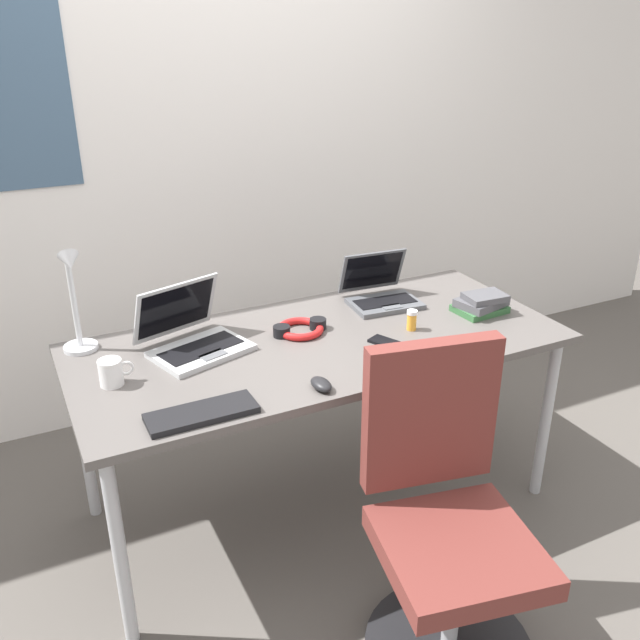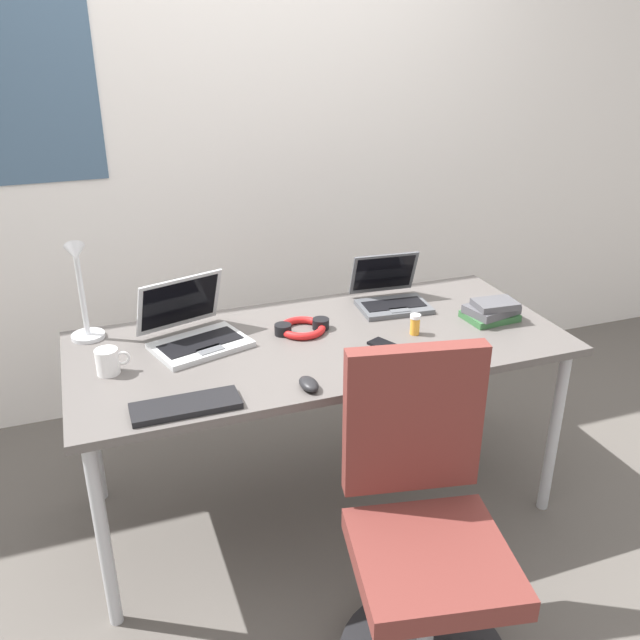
{
  "view_description": "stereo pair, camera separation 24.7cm",
  "coord_description": "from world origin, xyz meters",
  "px_view_note": "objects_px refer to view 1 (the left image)",
  "views": [
    {
      "loc": [
        -1.0,
        -2.03,
        1.83
      ],
      "look_at": [
        0.0,
        0.0,
        0.82
      ],
      "focal_mm": 38.33,
      "sensor_mm": 36.0,
      "label": 1
    },
    {
      "loc": [
        -0.77,
        -2.12,
        1.83
      ],
      "look_at": [
        0.0,
        0.0,
        0.82
      ],
      "focal_mm": 38.33,
      "sensor_mm": 36.0,
      "label": 2
    }
  ],
  "objects_px": {
    "desk_lamp": "(75,301)",
    "office_chair": "(446,537)",
    "cell_phone": "(388,343)",
    "pill_bottle": "(412,320)",
    "computer_mouse": "(321,384)",
    "laptop_by_keyboard": "(381,293)",
    "headphones": "(300,329)",
    "external_keyboard": "(202,413)",
    "laptop_near_lamp": "(193,337)",
    "book_stack": "(481,303)",
    "coffee_mug": "(112,373)"
  },
  "relations": [
    {
      "from": "desk_lamp",
      "to": "office_chair",
      "type": "bearing_deg",
      "value": -50.45
    },
    {
      "from": "cell_phone",
      "to": "pill_bottle",
      "type": "xyz_separation_m",
      "value": [
        0.15,
        0.07,
        0.04
      ]
    },
    {
      "from": "computer_mouse",
      "to": "pill_bottle",
      "type": "xyz_separation_m",
      "value": [
        0.51,
        0.25,
        0.02
      ]
    },
    {
      "from": "laptop_by_keyboard",
      "to": "headphones",
      "type": "bearing_deg",
      "value": -164.7
    },
    {
      "from": "external_keyboard",
      "to": "cell_phone",
      "type": "relative_size",
      "value": 2.43
    },
    {
      "from": "laptop_by_keyboard",
      "to": "external_keyboard",
      "type": "distance_m",
      "value": 1.07
    },
    {
      "from": "cell_phone",
      "to": "desk_lamp",
      "type": "bearing_deg",
      "value": 132.75
    },
    {
      "from": "laptop_near_lamp",
      "to": "book_stack",
      "type": "distance_m",
      "value": 1.14
    },
    {
      "from": "computer_mouse",
      "to": "external_keyboard",
      "type": "bearing_deg",
      "value": 173.81
    },
    {
      "from": "book_stack",
      "to": "external_keyboard",
      "type": "bearing_deg",
      "value": -168.41
    },
    {
      "from": "external_keyboard",
      "to": "office_chair",
      "type": "height_order",
      "value": "office_chair"
    },
    {
      "from": "desk_lamp",
      "to": "coffee_mug",
      "type": "bearing_deg",
      "value": -79.26
    },
    {
      "from": "computer_mouse",
      "to": "cell_phone",
      "type": "bearing_deg",
      "value": 22.57
    },
    {
      "from": "laptop_by_keyboard",
      "to": "coffee_mug",
      "type": "xyz_separation_m",
      "value": [
        -1.13,
        -0.21,
        0.0
      ]
    },
    {
      "from": "external_keyboard",
      "to": "book_stack",
      "type": "xyz_separation_m",
      "value": [
        1.24,
        0.25,
        0.03
      ]
    },
    {
      "from": "laptop_near_lamp",
      "to": "laptop_by_keyboard",
      "type": "bearing_deg",
      "value": 5.31
    },
    {
      "from": "pill_bottle",
      "to": "office_chair",
      "type": "height_order",
      "value": "office_chair"
    },
    {
      "from": "computer_mouse",
      "to": "pill_bottle",
      "type": "bearing_deg",
      "value": 21.94
    },
    {
      "from": "external_keyboard",
      "to": "coffee_mug",
      "type": "xyz_separation_m",
      "value": [
        -0.2,
        0.31,
        0.03
      ]
    },
    {
      "from": "laptop_by_keyboard",
      "to": "office_chair",
      "type": "height_order",
      "value": "office_chair"
    },
    {
      "from": "laptop_by_keyboard",
      "to": "book_stack",
      "type": "relative_size",
      "value": 1.4
    },
    {
      "from": "laptop_near_lamp",
      "to": "office_chair",
      "type": "distance_m",
      "value": 1.08
    },
    {
      "from": "headphones",
      "to": "pill_bottle",
      "type": "xyz_separation_m",
      "value": [
        0.39,
        -0.17,
        0.03
      ]
    },
    {
      "from": "desk_lamp",
      "to": "external_keyboard",
      "type": "height_order",
      "value": "desk_lamp"
    },
    {
      "from": "desk_lamp",
      "to": "headphones",
      "type": "bearing_deg",
      "value": -13.6
    },
    {
      "from": "headphones",
      "to": "book_stack",
      "type": "relative_size",
      "value": 1.0
    },
    {
      "from": "laptop_by_keyboard",
      "to": "pill_bottle",
      "type": "height_order",
      "value": "laptop_by_keyboard"
    },
    {
      "from": "cell_phone",
      "to": "office_chair",
      "type": "relative_size",
      "value": 0.14
    },
    {
      "from": "coffee_mug",
      "to": "headphones",
      "type": "bearing_deg",
      "value": 7.49
    },
    {
      "from": "coffee_mug",
      "to": "pill_bottle",
      "type": "bearing_deg",
      "value": -3.79
    },
    {
      "from": "office_chair",
      "to": "laptop_near_lamp",
      "type": "bearing_deg",
      "value": 118.87
    },
    {
      "from": "desk_lamp",
      "to": "laptop_by_keyboard",
      "type": "distance_m",
      "value": 1.2
    },
    {
      "from": "pill_bottle",
      "to": "book_stack",
      "type": "xyz_separation_m",
      "value": [
        0.34,
        0.02,
        -0.0
      ]
    },
    {
      "from": "cell_phone",
      "to": "coffee_mug",
      "type": "relative_size",
      "value": 1.2
    },
    {
      "from": "desk_lamp",
      "to": "headphones",
      "type": "relative_size",
      "value": 1.87
    },
    {
      "from": "external_keyboard",
      "to": "computer_mouse",
      "type": "bearing_deg",
      "value": -1.72
    },
    {
      "from": "pill_bottle",
      "to": "book_stack",
      "type": "bearing_deg",
      "value": 2.7
    },
    {
      "from": "laptop_by_keyboard",
      "to": "laptop_near_lamp",
      "type": "relative_size",
      "value": 0.75
    },
    {
      "from": "desk_lamp",
      "to": "cell_phone",
      "type": "relative_size",
      "value": 2.94
    },
    {
      "from": "pill_bottle",
      "to": "coffee_mug",
      "type": "relative_size",
      "value": 0.7
    },
    {
      "from": "headphones",
      "to": "coffee_mug",
      "type": "distance_m",
      "value": 0.72
    },
    {
      "from": "external_keyboard",
      "to": "pill_bottle",
      "type": "bearing_deg",
      "value": 14.96
    },
    {
      "from": "computer_mouse",
      "to": "coffee_mug",
      "type": "bearing_deg",
      "value": 146.97
    },
    {
      "from": "desk_lamp",
      "to": "computer_mouse",
      "type": "relative_size",
      "value": 4.17
    },
    {
      "from": "office_chair",
      "to": "book_stack",
      "type": "bearing_deg",
      "value": 47.33
    },
    {
      "from": "laptop_near_lamp",
      "to": "office_chair",
      "type": "xyz_separation_m",
      "value": [
        0.49,
        -0.88,
        -0.39
      ]
    },
    {
      "from": "computer_mouse",
      "to": "cell_phone",
      "type": "relative_size",
      "value": 0.71
    },
    {
      "from": "computer_mouse",
      "to": "headphones",
      "type": "xyz_separation_m",
      "value": [
        0.12,
        0.42,
        -0.0
      ]
    },
    {
      "from": "laptop_near_lamp",
      "to": "external_keyboard",
      "type": "bearing_deg",
      "value": -103.9
    },
    {
      "from": "desk_lamp",
      "to": "headphones",
      "type": "distance_m",
      "value": 0.8
    }
  ]
}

